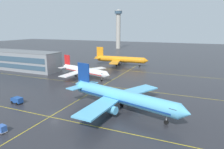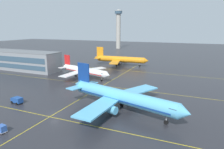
{
  "view_description": "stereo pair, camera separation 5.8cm",
  "coord_description": "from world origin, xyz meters",
  "px_view_note": "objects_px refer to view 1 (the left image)",
  "views": [
    {
      "loc": [
        36.62,
        -43.25,
        24.26
      ],
      "look_at": [
        2.63,
        35.66,
        4.31
      ],
      "focal_mm": 32.57,
      "sensor_mm": 36.0,
      "label": 1
    },
    {
      "loc": [
        36.67,
        -43.22,
        24.26
      ],
      "look_at": [
        2.63,
        35.66,
        4.31
      ],
      "focal_mm": 32.57,
      "sensor_mm": 36.0,
      "label": 2
    }
  ],
  "objects_px": {
    "airliner_front_gate": "(121,97)",
    "airliner_second_row": "(84,71)",
    "control_tower": "(118,26)",
    "service_truck_red_van": "(17,100)",
    "baggage_cart_row_middle": "(2,129)",
    "airliner_third_row": "(120,59)"
  },
  "relations": [
    {
      "from": "airliner_front_gate",
      "to": "airliner_second_row",
      "type": "bearing_deg",
      "value": 135.2
    },
    {
      "from": "control_tower",
      "to": "airliner_front_gate",
      "type": "bearing_deg",
      "value": -68.16
    },
    {
      "from": "service_truck_red_van",
      "to": "control_tower",
      "type": "height_order",
      "value": "control_tower"
    },
    {
      "from": "airliner_second_row",
      "to": "baggage_cart_row_middle",
      "type": "bearing_deg",
      "value": -79.21
    },
    {
      "from": "service_truck_red_van",
      "to": "baggage_cart_row_middle",
      "type": "bearing_deg",
      "value": -51.54
    },
    {
      "from": "airliner_second_row",
      "to": "airliner_third_row",
      "type": "relative_size",
      "value": 0.87
    },
    {
      "from": "service_truck_red_van",
      "to": "baggage_cart_row_middle",
      "type": "distance_m",
      "value": 19.8
    },
    {
      "from": "airliner_second_row",
      "to": "baggage_cart_row_middle",
      "type": "distance_m",
      "value": 55.64
    },
    {
      "from": "airliner_third_row",
      "to": "control_tower",
      "type": "height_order",
      "value": "control_tower"
    },
    {
      "from": "airliner_third_row",
      "to": "control_tower",
      "type": "relative_size",
      "value": 0.83
    },
    {
      "from": "airliner_third_row",
      "to": "service_truck_red_van",
      "type": "distance_m",
      "value": 77.69
    },
    {
      "from": "airliner_front_gate",
      "to": "baggage_cart_row_middle",
      "type": "distance_m",
      "value": 31.64
    },
    {
      "from": "airliner_second_row",
      "to": "control_tower",
      "type": "xyz_separation_m",
      "value": [
        -37.23,
        139.99,
        21.93
      ]
    },
    {
      "from": "airliner_front_gate",
      "to": "airliner_second_row",
      "type": "xyz_separation_m",
      "value": [
        -31.32,
        31.1,
        -0.84
      ]
    },
    {
      "from": "airliner_front_gate",
      "to": "control_tower",
      "type": "xyz_separation_m",
      "value": [
        -68.55,
        171.08,
        21.09
      ]
    },
    {
      "from": "service_truck_red_van",
      "to": "control_tower",
      "type": "bearing_deg",
      "value": 101.16
    },
    {
      "from": "service_truck_red_van",
      "to": "control_tower",
      "type": "distance_m",
      "value": 184.14
    },
    {
      "from": "baggage_cart_row_middle",
      "to": "control_tower",
      "type": "bearing_deg",
      "value": 103.76
    },
    {
      "from": "airliner_front_gate",
      "to": "airliner_third_row",
      "type": "bearing_deg",
      "value": 111.29
    },
    {
      "from": "service_truck_red_van",
      "to": "airliner_third_row",
      "type": "bearing_deg",
      "value": 85.43
    },
    {
      "from": "baggage_cart_row_middle",
      "to": "airliner_second_row",
      "type": "bearing_deg",
      "value": 100.79
    },
    {
      "from": "service_truck_red_van",
      "to": "airliner_front_gate",
      "type": "bearing_deg",
      "value": 13.53
    }
  ]
}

